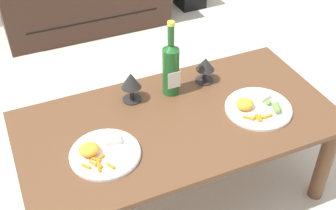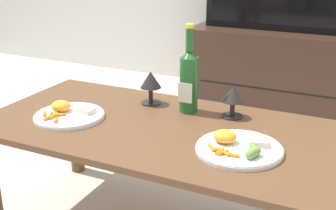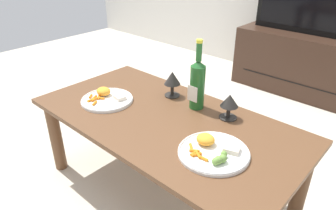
# 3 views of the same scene
# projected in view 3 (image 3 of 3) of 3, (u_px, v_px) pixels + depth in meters

# --- Properties ---
(ground_plane) EXTENTS (6.40, 6.40, 0.00)m
(ground_plane) POSITION_uv_depth(u_px,v_px,m) (165.00, 190.00, 1.75)
(ground_plane) COLOR beige
(dining_table) EXTENTS (1.36, 0.70, 0.48)m
(dining_table) POSITION_uv_depth(u_px,v_px,m) (165.00, 131.00, 1.57)
(dining_table) COLOR brown
(dining_table) RESTS_ON ground_plane
(tv_stand) EXTENTS (1.24, 0.45, 0.54)m
(tv_stand) POSITION_uv_depth(u_px,v_px,m) (307.00, 64.00, 2.77)
(tv_stand) COLOR #382319
(tv_stand) RESTS_ON ground_plane
(wine_bottle) EXTENTS (0.08, 0.08, 0.36)m
(wine_bottle) POSITION_uv_depth(u_px,v_px,m) (197.00, 83.00, 1.56)
(wine_bottle) COLOR #1E5923
(wine_bottle) RESTS_ON dining_table
(goblet_left) EXTENTS (0.09, 0.09, 0.14)m
(goblet_left) POSITION_uv_depth(u_px,v_px,m) (172.00, 79.00, 1.70)
(goblet_left) COLOR black
(goblet_left) RESTS_ON dining_table
(goblet_right) EXTENTS (0.09, 0.09, 0.13)m
(goblet_right) POSITION_uv_depth(u_px,v_px,m) (229.00, 102.00, 1.48)
(goblet_right) COLOR black
(goblet_right) RESTS_ON dining_table
(dinner_plate_left) EXTENTS (0.28, 0.28, 0.06)m
(dinner_plate_left) POSITION_uv_depth(u_px,v_px,m) (107.00, 98.00, 1.68)
(dinner_plate_left) COLOR white
(dinner_plate_left) RESTS_ON dining_table
(dinner_plate_right) EXTENTS (0.29, 0.29, 0.06)m
(dinner_plate_right) POSITION_uv_depth(u_px,v_px,m) (213.00, 151.00, 1.26)
(dinner_plate_right) COLOR white
(dinner_plate_right) RESTS_ON dining_table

